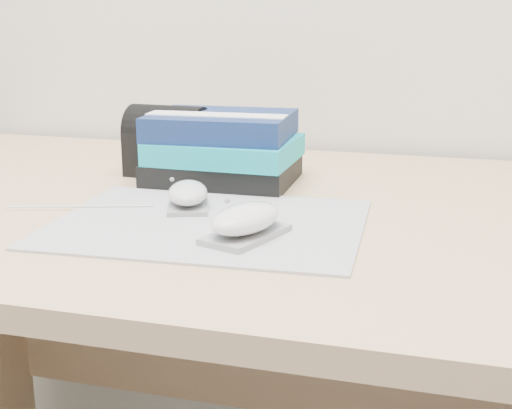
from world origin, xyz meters
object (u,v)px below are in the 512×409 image
(desk, at_px, (340,348))
(mouse_front, at_px, (246,221))
(book_stack, at_px, (223,148))
(mouse_rear, at_px, (188,195))
(pouch, at_px, (168,141))

(desk, distance_m, mouse_front, 0.35)
(mouse_front, bearing_deg, book_stack, 113.41)
(book_stack, bearing_deg, mouse_rear, -88.22)
(desk, height_order, mouse_rear, mouse_rear)
(pouch, bearing_deg, desk, -13.60)
(mouse_rear, xyz_separation_m, mouse_front, (0.11, -0.10, 0.00))
(mouse_front, relative_size, book_stack, 0.55)
(desk, relative_size, mouse_rear, 15.02)
(mouse_front, xyz_separation_m, book_stack, (-0.12, 0.27, 0.03))
(mouse_rear, distance_m, book_stack, 0.17)
(desk, xyz_separation_m, mouse_front, (-0.08, -0.22, 0.26))
(mouse_rear, distance_m, pouch, 0.22)
(mouse_front, relative_size, pouch, 0.96)
(desk, relative_size, mouse_front, 13.05)
(desk, distance_m, pouch, 0.42)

